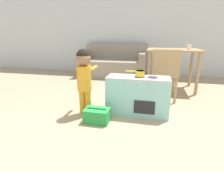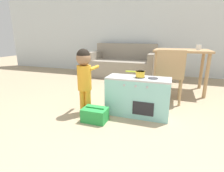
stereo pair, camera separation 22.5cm
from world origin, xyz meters
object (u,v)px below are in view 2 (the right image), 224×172
object	(u,v)px
dining_chair_near	(170,74)
play_kitchen	(138,96)
child_figure	(84,72)
toy_basket	(95,115)
dining_table	(181,56)
couch	(123,64)
cup_on_table	(199,47)
toy_pot	(140,74)

from	to	relation	value
dining_chair_near	play_kitchen	bearing A→B (deg)	-121.18
child_figure	toy_basket	size ratio (longest dim) A/B	2.90
child_figure	dining_chair_near	bearing A→B (deg)	37.55
toy_basket	dining_table	size ratio (longest dim) A/B	0.31
toy_basket	dining_chair_near	xyz separation A→B (m)	(0.81, 0.96, 0.36)
play_kitchen	child_figure	xyz separation A→B (m)	(-0.66, -0.18, 0.31)
child_figure	toy_basket	distance (m)	0.55
child_figure	couch	size ratio (longest dim) A/B	0.52
dining_chair_near	cup_on_table	xyz separation A→B (m)	(0.43, 0.67, 0.37)
toy_basket	cup_on_table	world-z (taller)	cup_on_table
dining_chair_near	couch	size ratio (longest dim) A/B	0.50
child_figure	couch	xyz separation A→B (m)	(-0.16, 2.42, -0.26)
toy_pot	dining_chair_near	size ratio (longest dim) A/B	0.30
cup_on_table	play_kitchen	bearing A→B (deg)	-121.80
toy_pot	child_figure	xyz separation A→B (m)	(-0.67, -0.18, 0.01)
play_kitchen	couch	world-z (taller)	couch
dining_chair_near	cup_on_table	world-z (taller)	cup_on_table
toy_pot	cup_on_table	xyz separation A→B (m)	(0.77, 1.27, 0.27)
child_figure	cup_on_table	bearing A→B (deg)	45.22
cup_on_table	dining_table	bearing A→B (deg)	170.81
toy_pot	cup_on_table	distance (m)	1.51
couch	cup_on_table	xyz separation A→B (m)	(1.61, -0.97, 0.51)
toy_pot	dining_table	world-z (taller)	dining_table
child_figure	toy_basket	xyz separation A→B (m)	(0.21, -0.17, -0.47)
toy_basket	couch	bearing A→B (deg)	98.25
dining_table	cup_on_table	bearing A→B (deg)	-9.19
toy_pot	couch	world-z (taller)	couch
dining_table	couch	distance (m)	1.66
dining_chair_near	dining_table	bearing A→B (deg)	77.58
dining_table	dining_chair_near	xyz separation A→B (m)	(-0.16, -0.72, -0.20)
toy_basket	cup_on_table	bearing A→B (deg)	52.91
toy_pot	child_figure	world-z (taller)	child_figure
toy_pot	toy_basket	world-z (taller)	toy_pot
toy_basket	cup_on_table	distance (m)	2.17
toy_basket	dining_table	distance (m)	2.01
play_kitchen	dining_table	bearing A→B (deg)	68.42
child_figure	couch	world-z (taller)	child_figure
play_kitchen	toy_basket	xyz separation A→B (m)	(-0.44, -0.36, -0.17)
dining_chair_near	couch	distance (m)	2.03
toy_basket	couch	distance (m)	2.63
toy_basket	dining_chair_near	bearing A→B (deg)	49.90
dining_chair_near	toy_basket	bearing A→B (deg)	-130.10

